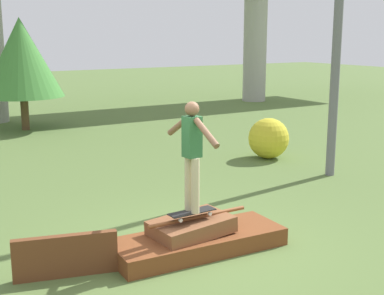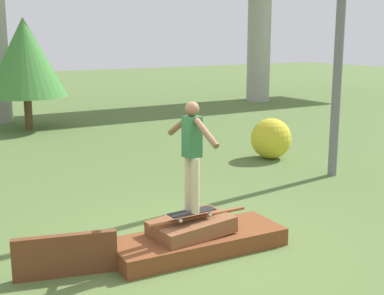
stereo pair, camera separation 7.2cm
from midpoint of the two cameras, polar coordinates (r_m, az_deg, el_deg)
name	(u,v)px [view 2 (the right image)]	position (r m, az deg, el deg)	size (l,w,h in m)	color
ground_plane	(198,251)	(8.10, 0.91, -10.93)	(80.00, 80.00, 0.00)	#567038
scrap_pile	(197,238)	(8.03, 0.74, -9.66)	(2.66, 1.07, 0.56)	brown
scrap_plank_loose	(65,255)	(7.39, -13.08, -11.16)	(1.35, 0.46, 0.58)	brown
skateboard	(192,212)	(7.79, 0.27, -6.92)	(0.73, 0.24, 0.09)	black
skater	(192,149)	(7.54, 0.27, -0.14)	(0.23, 1.24, 1.60)	#C6B78E
utility_pole	(341,5)	(12.27, 15.81, 14.38)	(1.30, 0.20, 7.27)	slate
tree_behind_left	(25,57)	(18.63, -17.29, 9.16)	(2.69, 2.69, 3.71)	brown
bush_yellow_flowering	(271,138)	(13.92, 8.57, 0.96)	(1.05, 1.05, 1.05)	gold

